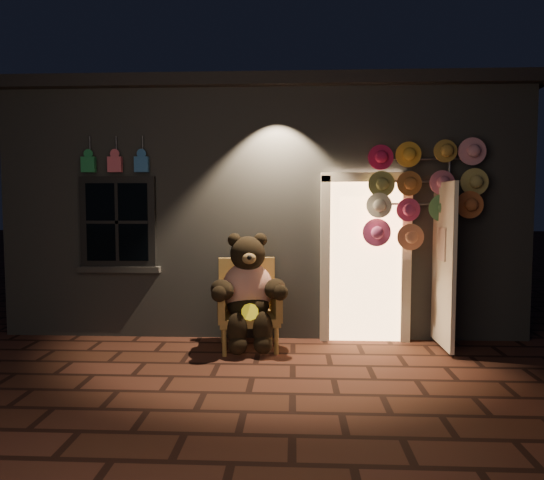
{
  "coord_description": "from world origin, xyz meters",
  "views": [
    {
      "loc": [
        0.43,
        -4.85,
        1.76
      ],
      "look_at": [
        0.16,
        1.0,
        1.35
      ],
      "focal_mm": 32.0,
      "sensor_mm": 36.0,
      "label": 1
    }
  ],
  "objects": [
    {
      "name": "wicker_armchair",
      "position": [
        -0.15,
        1.11,
        0.55
      ],
      "size": [
        0.85,
        0.79,
        1.1
      ],
      "rotation": [
        0.0,
        0.0,
        0.17
      ],
      "color": "olive",
      "rests_on": "ground"
    },
    {
      "name": "teddy_bear",
      "position": [
        -0.13,
        0.97,
        0.73
      ],
      "size": [
        1.0,
        0.85,
        1.39
      ],
      "rotation": [
        0.0,
        0.0,
        0.17
      ],
      "color": "red",
      "rests_on": "ground"
    },
    {
      "name": "shop_building",
      "position": [
        0.0,
        3.99,
        1.74
      ],
      "size": [
        7.3,
        5.95,
        3.51
      ],
      "color": "slate",
      "rests_on": "ground"
    },
    {
      "name": "ground",
      "position": [
        0.0,
        0.0,
        0.0
      ],
      "size": [
        60.0,
        60.0,
        0.0
      ],
      "primitive_type": "plane",
      "color": "#4D281D",
      "rests_on": "ground"
    },
    {
      "name": "hat_rack",
      "position": [
        2.02,
        1.28,
        1.96
      ],
      "size": [
        1.45,
        0.22,
        2.56
      ],
      "color": "#59595E",
      "rests_on": "ground"
    }
  ]
}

